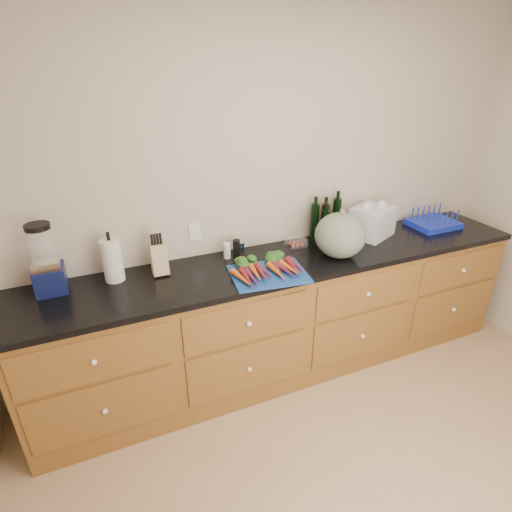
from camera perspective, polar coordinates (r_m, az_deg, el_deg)
name	(u,v)px	position (r m, az deg, el deg)	size (l,w,h in m)	color
wall_back	(272,196)	(2.94, 2.32, 8.59)	(4.10, 0.05, 2.60)	beige
cabinets	(289,317)	(3.04, 4.70, -8.65)	(3.60, 0.64, 0.90)	brown
countertop	(291,261)	(2.81, 5.00, -0.68)	(3.64, 0.62, 0.04)	black
cutting_board	(269,274)	(2.57, 1.80, -2.58)	(0.48, 0.36, 0.01)	#154196
carrots	(266,267)	(2.59, 1.42, -1.57)	(0.43, 0.32, 0.06)	orange
squash	(340,235)	(2.82, 11.94, 2.92)	(0.35, 0.35, 0.32)	#586857
blender_appliance	(46,263)	(2.60, -27.77, -0.92)	(0.17, 0.17, 0.43)	#0F1646
paper_towel	(112,260)	(2.61, -19.84, -0.58)	(0.12, 0.12, 0.27)	silver
knife_block	(159,259)	(2.62, -13.69, -0.44)	(0.10, 0.10, 0.20)	tan
grinder_salt	(227,251)	(2.78, -4.16, 0.76)	(0.05, 0.05, 0.11)	white
grinder_pepper	(237,248)	(2.80, -2.80, 1.13)	(0.05, 0.05, 0.12)	black
canister_chrome	(241,249)	(2.81, -2.13, 1.03)	(0.04, 0.04, 0.10)	silver
tomato_box	(296,242)	(2.98, 5.73, 1.97)	(0.13, 0.11, 0.06)	white
bottles	(325,222)	(3.10, 9.87, 4.86)	(0.26, 0.13, 0.31)	black
grocery_bag	(372,222)	(3.25, 16.26, 4.73)	(0.32, 0.25, 0.23)	white
dish_rack	(433,222)	(3.65, 24.00, 4.48)	(0.37, 0.30, 0.15)	#1528BD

